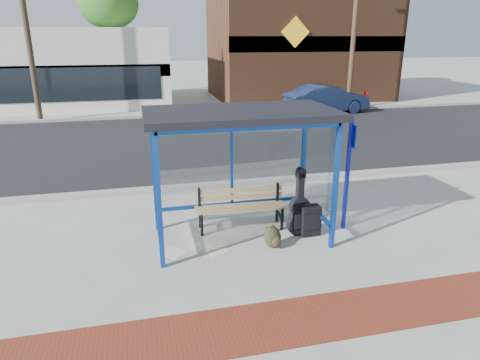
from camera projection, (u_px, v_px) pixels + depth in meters
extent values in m
plane|color=#B2ADA0|center=(241.00, 237.00, 8.09)|extent=(120.00, 120.00, 0.00)
cube|color=maroon|center=(286.00, 322.00, 5.69)|extent=(60.00, 1.00, 0.01)
cube|color=gray|center=(214.00, 185.00, 10.74)|extent=(60.00, 0.25, 0.12)
cube|color=black|center=(189.00, 141.00, 15.46)|extent=(60.00, 10.00, 0.00)
cube|color=gray|center=(176.00, 115.00, 20.14)|extent=(60.00, 0.25, 0.12)
cube|color=#B2ADA0|center=(173.00, 110.00, 21.91)|extent=(60.00, 4.00, 0.01)
cube|color=#0D3B98|center=(159.00, 202.00, 6.70)|extent=(0.08, 0.08, 2.30)
cube|color=#0D3B98|center=(335.00, 187.00, 7.36)|extent=(0.08, 0.08, 2.30)
cube|color=#0D3B98|center=(154.00, 174.00, 8.08)|extent=(0.08, 0.08, 2.30)
cube|color=#0D3B98|center=(303.00, 163.00, 8.74)|extent=(0.08, 0.08, 2.30)
cube|color=#0D3B98|center=(231.00, 112.00, 8.06)|extent=(3.00, 0.08, 0.08)
cube|color=#0D3B98|center=(252.00, 128.00, 6.68)|extent=(3.00, 0.08, 0.08)
cube|color=#0D3B98|center=(152.00, 123.00, 7.04)|extent=(0.08, 1.50, 0.08)
cube|color=#0D3B98|center=(322.00, 116.00, 7.70)|extent=(0.08, 1.50, 0.08)
cube|color=#0D3B98|center=(232.00, 204.00, 8.65)|extent=(3.00, 0.08, 0.06)
cube|color=#0D3B98|center=(159.00, 226.00, 7.63)|extent=(0.08, 1.50, 0.06)
cube|color=#0D3B98|center=(316.00, 211.00, 8.29)|extent=(0.08, 1.50, 0.06)
cube|color=#0D3B98|center=(232.00, 158.00, 8.35)|extent=(0.05, 0.05, 1.90)
cube|color=silver|center=(232.00, 160.00, 8.36)|extent=(2.84, 0.01, 1.82)
cube|color=silver|center=(156.00, 178.00, 7.34)|extent=(0.02, 1.34, 1.82)
cube|color=silver|center=(318.00, 166.00, 8.00)|extent=(0.02, 1.34, 1.82)
cube|color=black|center=(241.00, 113.00, 7.33)|extent=(3.30, 1.80, 0.12)
cube|color=#59331E|center=(298.00, 43.00, 25.87)|extent=(10.00, 7.00, 6.40)
cube|color=black|center=(321.00, 44.00, 22.69)|extent=(10.00, 0.10, 0.80)
cube|color=yellow|center=(295.00, 32.00, 22.07)|extent=(1.56, 0.06, 1.56)
cylinder|color=#4C3826|center=(113.00, 54.00, 26.90)|extent=(0.36, 0.36, 5.00)
ellipsoid|color=#2E621C|center=(108.00, 3.00, 25.94)|extent=(3.60, 3.60, 3.06)
cylinder|color=#4C3826|center=(340.00, 52.00, 30.30)|extent=(0.36, 0.36, 5.00)
ellipsoid|color=#2E621C|center=(343.00, 7.00, 29.34)|extent=(3.60, 3.60, 3.06)
cylinder|color=#4C3826|center=(26.00, 26.00, 17.84)|extent=(0.24, 0.24, 8.00)
cylinder|color=#4C3826|center=(354.00, 28.00, 21.13)|extent=(0.24, 0.24, 8.00)
cube|color=black|center=(202.00, 225.00, 8.09)|extent=(0.05, 0.05, 0.44)
cube|color=black|center=(200.00, 208.00, 8.39)|extent=(0.05, 0.05, 0.84)
cube|color=black|center=(201.00, 221.00, 8.27)|extent=(0.07, 0.40, 0.05)
cube|color=black|center=(282.00, 219.00, 8.37)|extent=(0.05, 0.05, 0.44)
cube|color=black|center=(277.00, 202.00, 8.67)|extent=(0.05, 0.05, 0.84)
cube|color=black|center=(279.00, 215.00, 8.55)|extent=(0.07, 0.40, 0.05)
cube|color=#D7B37C|center=(242.00, 211.00, 8.19)|extent=(1.78, 0.17, 0.03)
cube|color=#D7B37C|center=(241.00, 209.00, 8.29)|extent=(1.78, 0.17, 0.03)
cube|color=#D7B37C|center=(240.00, 207.00, 8.39)|extent=(1.78, 0.17, 0.03)
cube|color=#D7B37C|center=(239.00, 204.00, 8.49)|extent=(1.78, 0.17, 0.03)
cube|color=#D7B37C|center=(239.00, 197.00, 8.48)|extent=(1.77, 0.11, 0.10)
cube|color=#D7B37C|center=(239.00, 190.00, 8.44)|extent=(1.77, 0.11, 0.10)
cylinder|color=black|center=(298.00, 224.00, 8.13)|extent=(0.48, 0.19, 0.46)
cylinder|color=black|center=(299.00, 206.00, 8.02)|extent=(0.40, 0.18, 0.39)
cube|color=black|center=(299.00, 215.00, 8.08)|extent=(0.35, 0.18, 0.55)
cube|color=black|center=(300.00, 187.00, 7.90)|extent=(0.14, 0.13, 0.55)
cube|color=black|center=(301.00, 175.00, 7.82)|extent=(0.18, 0.13, 0.11)
cube|color=black|center=(310.00, 220.00, 8.11)|extent=(0.38, 0.25, 0.58)
cylinder|color=black|center=(303.00, 234.00, 8.17)|extent=(0.06, 0.21, 0.05)
cylinder|color=black|center=(316.00, 232.00, 8.24)|extent=(0.06, 0.21, 0.05)
cube|color=black|center=(311.00, 205.00, 8.01)|extent=(0.23, 0.05, 0.04)
cube|color=black|center=(313.00, 222.00, 8.00)|extent=(0.29, 0.03, 0.32)
ellipsoid|color=#2A2917|center=(273.00, 237.00, 7.68)|extent=(0.40, 0.34, 0.39)
ellipsoid|color=#2A2917|center=(277.00, 242.00, 7.60)|extent=(0.23, 0.19, 0.20)
cube|color=#2A2917|center=(272.00, 227.00, 7.64)|extent=(0.12, 0.08, 0.03)
cube|color=#0C158D|center=(347.00, 174.00, 8.12)|extent=(0.07, 0.07, 2.25)
cube|color=#0C158D|center=(353.00, 136.00, 7.88)|extent=(0.05, 0.28, 0.42)
cube|color=white|center=(173.00, 253.00, 7.51)|extent=(0.52, 0.52, 0.01)
cube|color=white|center=(218.00, 251.00, 7.57)|extent=(0.47, 0.43, 0.01)
cube|color=white|center=(202.00, 247.00, 7.73)|extent=(0.44, 0.43, 0.01)
imported|color=#1A2649|center=(326.00, 99.00, 20.87)|extent=(4.32, 1.95, 1.37)
cylinder|color=#A60B13|center=(366.00, 100.00, 22.98)|extent=(0.22, 0.22, 0.66)
sphere|color=#A60B13|center=(366.00, 93.00, 22.86)|extent=(0.24, 0.24, 0.24)
cylinder|color=#A60B13|center=(366.00, 98.00, 22.94)|extent=(0.35, 0.12, 0.11)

